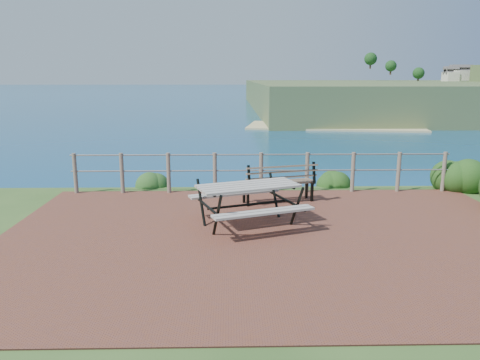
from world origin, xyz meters
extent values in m
cube|color=brown|center=(0.00, 0.00, 0.00)|extent=(10.00, 7.00, 0.12)
plane|color=#146B7C|center=(0.00, 200.00, 0.00)|extent=(1200.00, 1200.00, 0.00)
cylinder|color=#6B5B4C|center=(-4.60, 3.35, 0.52)|extent=(0.10, 0.10, 1.00)
cylinder|color=#6B5B4C|center=(-3.45, 3.35, 0.52)|extent=(0.10, 0.10, 1.00)
cylinder|color=#6B5B4C|center=(-2.30, 3.35, 0.52)|extent=(0.10, 0.10, 1.00)
cylinder|color=#6B5B4C|center=(-1.15, 3.35, 0.52)|extent=(0.10, 0.10, 1.00)
cylinder|color=#6B5B4C|center=(0.00, 3.35, 0.52)|extent=(0.10, 0.10, 1.00)
cylinder|color=#6B5B4C|center=(1.15, 3.35, 0.52)|extent=(0.10, 0.10, 1.00)
cylinder|color=#6B5B4C|center=(2.30, 3.35, 0.52)|extent=(0.10, 0.10, 1.00)
cylinder|color=#6B5B4C|center=(3.45, 3.35, 0.52)|extent=(0.10, 0.10, 1.00)
cylinder|color=#6B5B4C|center=(4.60, 3.35, 0.52)|extent=(0.10, 0.10, 1.00)
cylinder|color=slate|center=(0.00, 3.35, 0.97)|extent=(9.40, 0.04, 0.04)
cylinder|color=slate|center=(0.00, 3.35, 0.57)|extent=(9.40, 0.04, 0.04)
cube|color=gray|center=(-0.43, 0.69, 0.81)|extent=(2.07, 1.40, 0.04)
cube|color=gray|center=(-0.43, 0.69, 0.49)|extent=(1.89, 0.92, 0.04)
cube|color=gray|center=(-0.43, 0.69, 0.49)|extent=(1.89, 0.92, 0.04)
cylinder|color=black|center=(-0.43, 0.69, 0.44)|extent=(1.57, 0.61, 0.05)
cube|color=brown|center=(0.33, 2.39, 0.48)|extent=(1.73, 0.82, 0.04)
cube|color=brown|center=(0.33, 2.39, 0.77)|extent=(1.66, 0.54, 0.38)
cube|color=black|center=(0.33, 2.39, 0.25)|extent=(0.07, 0.07, 0.46)
cube|color=black|center=(0.33, 2.39, 0.25)|extent=(0.07, 0.07, 0.46)
cube|color=black|center=(0.33, 2.39, 0.25)|extent=(0.07, 0.07, 0.46)
cube|color=black|center=(0.33, 2.39, 0.25)|extent=(0.07, 0.07, 0.46)
ellipsoid|color=#1D4415|center=(5.15, 3.61, 0.00)|extent=(1.03, 1.03, 1.48)
ellipsoid|color=#2A4F1D|center=(-2.96, 4.09, 0.00)|extent=(0.81, 0.81, 0.57)
ellipsoid|color=#1D4415|center=(1.89, 4.12, 0.00)|extent=(0.77, 0.77, 0.52)
camera|label=1|loc=(-0.78, -8.03, 2.88)|focal=35.00mm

